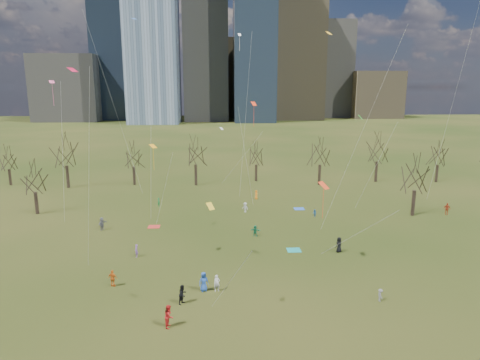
{
  "coord_description": "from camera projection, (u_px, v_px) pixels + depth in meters",
  "views": [
    {
      "loc": [
        -3.0,
        -41.38,
        18.63
      ],
      "look_at": [
        0.0,
        12.0,
        7.0
      ],
      "focal_mm": 32.0,
      "sensor_mm": 36.0,
      "label": 1
    }
  ],
  "objects": [
    {
      "name": "person_7",
      "position": [
        136.0,
        251.0,
        47.77
      ],
      "size": [
        0.4,
        0.57,
        1.48
      ],
      "primitive_type": "imported",
      "rotation": [
        0.0,
        0.0,
        4.8
      ],
      "color": "#8555AA",
      "rests_on": "ground"
    },
    {
      "name": "downtown_skyline",
      "position": [
        216.0,
        50.0,
        241.58
      ],
      "size": [
        212.5,
        78.0,
        118.0
      ],
      "color": "slate",
      "rests_on": "ground"
    },
    {
      "name": "person_11",
      "position": [
        102.0,
        224.0,
        56.85
      ],
      "size": [
        1.1,
        1.69,
        1.74
      ],
      "primitive_type": "imported",
      "rotation": [
        0.0,
        0.0,
        1.17
      ],
      "color": "slate",
      "rests_on": "ground"
    },
    {
      "name": "blanket_crimson",
      "position": [
        154.0,
        227.0,
        58.27
      ],
      "size": [
        1.6,
        1.5,
        0.03
      ],
      "primitive_type": "cube",
      "color": "red",
      "rests_on": "ground"
    },
    {
      "name": "person_12",
      "position": [
        256.0,
        195.0,
        72.58
      ],
      "size": [
        0.68,
        0.86,
        1.55
      ],
      "primitive_type": "imported",
      "rotation": [
        0.0,
        0.0,
        1.3
      ],
      "color": "orange",
      "rests_on": "ground"
    },
    {
      "name": "person_10",
      "position": [
        447.0,
        209.0,
        63.75
      ],
      "size": [
        1.11,
        0.66,
        1.77
      ],
      "primitive_type": "imported",
      "rotation": [
        0.0,
        0.0,
        6.05
      ],
      "color": "#AE3318",
      "rests_on": "ground"
    },
    {
      "name": "person_4",
      "position": [
        113.0,
        278.0,
        40.66
      ],
      "size": [
        1.05,
        0.68,
        1.67
      ],
      "primitive_type": "imported",
      "rotation": [
        0.0,
        0.0,
        2.84
      ],
      "color": "orange",
      "rests_on": "ground"
    },
    {
      "name": "person_2",
      "position": [
        169.0,
        316.0,
        33.76
      ],
      "size": [
        0.81,
        0.99,
        1.88
      ],
      "primitive_type": "imported",
      "rotation": [
        0.0,
        0.0,
        1.46
      ],
      "color": "red",
      "rests_on": "ground"
    },
    {
      "name": "ground",
      "position": [
        246.0,
        270.0,
        44.5
      ],
      "size": [
        500.0,
        500.0,
        0.0
      ],
      "primitive_type": "plane",
      "color": "black",
      "rests_on": "ground"
    },
    {
      "name": "person_9",
      "position": [
        245.0,
        207.0,
        64.95
      ],
      "size": [
        1.1,
        1.06,
        1.51
      ],
      "primitive_type": "imported",
      "rotation": [
        0.0,
        0.0,
        5.57
      ],
      "color": "silver",
      "rests_on": "ground"
    },
    {
      "name": "bare_tree_row",
      "position": [
        232.0,
        156.0,
        79.51
      ],
      "size": [
        113.04,
        29.8,
        9.5
      ],
      "color": "black",
      "rests_on": "ground"
    },
    {
      "name": "blanket_teal",
      "position": [
        294.0,
        250.0,
        49.91
      ],
      "size": [
        1.6,
        1.5,
        0.03
      ],
      "primitive_type": "cube",
      "color": "teal",
      "rests_on": "ground"
    },
    {
      "name": "person_0",
      "position": [
        204.0,
        282.0,
        39.73
      ],
      "size": [
        1.05,
        0.84,
        1.87
      ],
      "primitive_type": "imported",
      "rotation": [
        0.0,
        0.0,
        0.31
      ],
      "color": "#2650A7",
      "rests_on": "ground"
    },
    {
      "name": "kites_airborne",
      "position": [
        245.0,
        128.0,
        54.21
      ],
      "size": [
        53.95,
        55.02,
        34.41
      ],
      "color": "#FFA515",
      "rests_on": "ground"
    },
    {
      "name": "person_13",
      "position": [
        159.0,
        202.0,
        68.05
      ],
      "size": [
        0.54,
        0.62,
        1.43
      ],
      "primitive_type": "imported",
      "rotation": [
        0.0,
        0.0,
        2.05
      ],
      "color": "#1C803E",
      "rests_on": "ground"
    },
    {
      "name": "person_5",
      "position": [
        255.0,
        231.0,
        54.46
      ],
      "size": [
        1.4,
        0.81,
        1.44
      ],
      "primitive_type": "imported",
      "rotation": [
        0.0,
        0.0,
        2.83
      ],
      "color": "#19724C",
      "rests_on": "ground"
    },
    {
      "name": "person_6",
      "position": [
        339.0,
        245.0,
        49.17
      ],
      "size": [
        1.04,
        0.95,
        1.79
      ],
      "primitive_type": "imported",
      "rotation": [
        0.0,
        0.0,
        3.71
      ],
      "color": "black",
      "rests_on": "ground"
    },
    {
      "name": "person_1",
      "position": [
        217.0,
        283.0,
        39.75
      ],
      "size": [
        0.66,
        0.52,
        1.59
      ],
      "primitive_type": "imported",
      "rotation": [
        0.0,
        0.0,
        0.27
      ],
      "color": "silver",
      "rests_on": "ground"
    },
    {
      "name": "person_8",
      "position": [
        315.0,
        213.0,
        62.59
      ],
      "size": [
        0.58,
        0.66,
        1.14
      ],
      "primitive_type": "imported",
      "rotation": [
        0.0,
        0.0,
        5.02
      ],
      "color": "#245C9C",
      "rests_on": "ground"
    },
    {
      "name": "person_3",
      "position": [
        380.0,
        295.0,
        37.91
      ],
      "size": [
        0.46,
        0.76,
        1.16
      ],
      "primitive_type": "imported",
      "rotation": [
        0.0,
        0.0,
        1.61
      ],
      "color": "slate",
      "rests_on": "ground"
    },
    {
      "name": "blanket_navy",
      "position": [
        299.0,
        209.0,
        66.87
      ],
      "size": [
        1.6,
        1.5,
        0.03
      ],
      "primitive_type": "cube",
      "color": "blue",
      "rests_on": "ground"
    },
    {
      "name": "person_14",
      "position": [
        183.0,
        294.0,
        37.41
      ],
      "size": [
        1.03,
        1.08,
        1.76
      ],
      "primitive_type": "imported",
      "rotation": [
        0.0,
        0.0,
        0.97
      ],
      "color": "black",
      "rests_on": "ground"
    }
  ]
}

